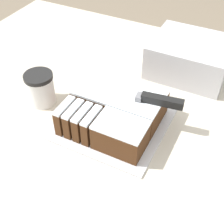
# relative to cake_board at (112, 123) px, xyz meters

# --- Properties ---
(countertop) EXTENTS (1.40, 1.10, 0.92)m
(countertop) POSITION_rel_cake_board_xyz_m (-0.01, 0.05, -0.46)
(countertop) COLOR beige
(countertop) RESTS_ON ground_plane
(cake_board) EXTENTS (0.29, 0.27, 0.01)m
(cake_board) POSITION_rel_cake_board_xyz_m (0.00, 0.00, 0.00)
(cake_board) COLOR silver
(cake_board) RESTS_ON countertop
(cake) EXTENTS (0.24, 0.22, 0.08)m
(cake) POSITION_rel_cake_board_xyz_m (0.00, 0.00, 0.04)
(cake) COLOR #472814
(cake) RESTS_ON cake_board
(knife) EXTENTS (0.28, 0.06, 0.02)m
(knife) POSITION_rel_cake_board_xyz_m (0.09, 0.04, 0.09)
(knife) COLOR silver
(knife) RESTS_ON cake
(coffee_cup) EXTENTS (0.08, 0.08, 0.10)m
(coffee_cup) POSITION_rel_cake_board_xyz_m (-0.23, -0.01, 0.05)
(coffee_cup) COLOR white
(coffee_cup) RESTS_ON countertop
(storage_box) EXTENTS (0.25, 0.22, 0.11)m
(storage_box) POSITION_rel_cake_board_xyz_m (0.11, 0.34, 0.05)
(storage_box) COLOR #B2B2B7
(storage_box) RESTS_ON countertop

